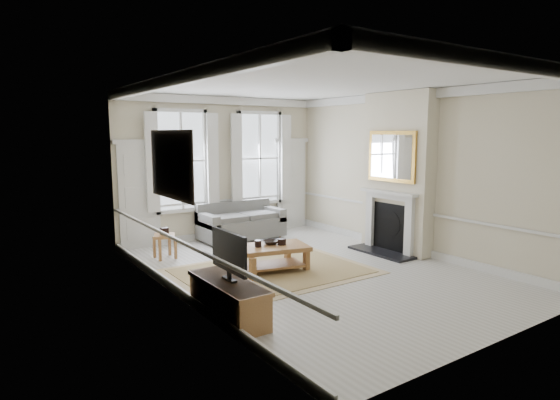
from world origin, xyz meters
TOP-DOWN VIEW (x-y plane):
  - floor at (0.00, 0.00)m, footprint 7.20×7.20m
  - ceiling at (0.00, 0.00)m, footprint 7.20×7.20m
  - back_wall at (0.00, 3.60)m, footprint 5.20×0.00m
  - left_wall at (-2.60, 0.00)m, footprint 0.00×7.20m
  - right_wall at (2.60, 0.00)m, footprint 0.00×7.20m
  - window_left at (-1.05, 3.55)m, footprint 1.26×0.20m
  - window_right at (1.05, 3.55)m, footprint 1.26×0.20m
  - door_left at (-2.05, 3.56)m, footprint 0.90×0.08m
  - door_right at (2.05, 3.56)m, footprint 0.90×0.08m
  - painting at (-2.56, 0.30)m, footprint 0.05×1.66m
  - chimney_breast at (2.43, 0.20)m, footprint 0.35×1.70m
  - hearth at (2.00, 0.20)m, footprint 0.55×1.50m
  - fireplace at (2.20, 0.20)m, footprint 0.21×1.45m
  - mirror at (2.21, 0.20)m, footprint 0.06×1.26m
  - sofa at (0.22, 3.11)m, footprint 1.99×0.97m
  - side_table at (-1.93, 2.43)m, footprint 0.53×0.53m
  - rug at (-0.66, 0.41)m, footprint 3.50×2.60m
  - coffee_table at (-0.66, 0.41)m, footprint 1.46×1.06m
  - ceramic_pot_a at (-0.91, 0.46)m, footprint 0.12×0.12m
  - ceramic_pot_b at (-0.46, 0.36)m, footprint 0.16×0.16m
  - bowl at (-0.61, 0.51)m, footprint 0.35×0.35m
  - tv_stand at (-2.34, -1.08)m, footprint 0.48×1.49m
  - tv at (-2.32, -1.08)m, footprint 0.08×0.90m

SIDE VIEW (x-z plane):
  - floor at x=0.00m, z-range 0.00..0.00m
  - rug at x=-0.66m, z-range 0.00..0.02m
  - hearth at x=2.00m, z-range 0.00..0.05m
  - tv_stand at x=-2.34m, z-range 0.00..0.53m
  - sofa at x=0.22m, z-range -0.08..0.82m
  - side_table at x=-1.93m, z-range 0.14..0.64m
  - coffee_table at x=-0.66m, z-range 0.17..0.66m
  - bowl at x=-0.61m, z-range 0.49..0.57m
  - ceramic_pot_b at x=-0.46m, z-range 0.49..0.61m
  - ceramic_pot_a at x=-0.91m, z-range 0.49..0.62m
  - fireplace at x=2.20m, z-range 0.07..1.40m
  - tv at x=-2.32m, z-range 0.59..1.27m
  - door_left at x=-2.05m, z-range 0.00..2.30m
  - door_right at x=2.05m, z-range 0.00..2.30m
  - back_wall at x=0.00m, z-range -0.90..4.30m
  - left_wall at x=-2.60m, z-range -1.90..5.30m
  - right_wall at x=2.60m, z-range -1.90..5.30m
  - chimney_breast at x=2.43m, z-range 0.01..3.39m
  - window_left at x=-1.05m, z-range 0.80..3.00m
  - window_right at x=1.05m, z-range 0.80..3.00m
  - painting at x=-2.56m, z-range 1.52..2.58m
  - mirror at x=2.21m, z-range 1.52..2.58m
  - ceiling at x=0.00m, z-range 3.40..3.40m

